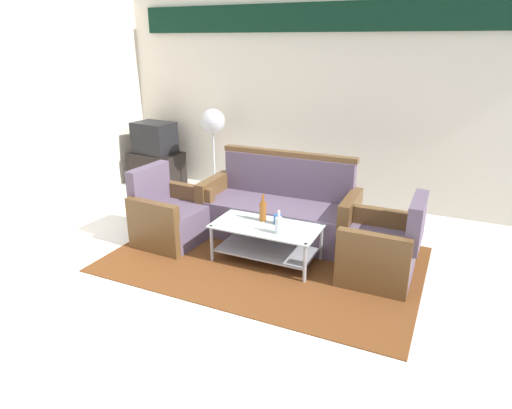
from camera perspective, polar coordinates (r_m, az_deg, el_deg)
ground_plane at (r=4.09m, az=-3.86°, el=-12.18°), size 14.00×14.00×0.00m
wall_back at (r=6.33m, az=9.59°, el=13.55°), size 6.52×0.19×2.80m
rug at (r=4.77m, az=1.12°, el=-7.01°), size 3.18×2.06×0.01m
couch at (r=5.21m, az=2.98°, el=-0.83°), size 1.81×0.77×0.96m
armchair_left at (r=5.18m, az=-10.95°, el=-1.65°), size 0.74×0.80×0.85m
armchair_right at (r=4.47m, az=15.88°, el=-5.72°), size 0.70×0.76×0.85m
coffee_table at (r=4.63m, az=1.39°, el=-4.21°), size 1.10×0.60×0.40m
bottle_brown at (r=4.64m, az=0.89°, el=-0.81°), size 0.07×0.07×0.29m
bottle_clear at (r=4.35m, az=2.91°, el=-2.60°), size 0.07×0.07×0.24m
cup at (r=4.58m, az=2.76°, el=-1.92°), size 0.08×0.08×0.10m
tv_stand at (r=7.31m, az=-12.57°, el=4.51°), size 0.80×0.50×0.52m
television at (r=7.20m, az=-12.86°, el=8.34°), size 0.64×0.50×0.48m
pedestal_fan at (r=6.61m, az=-5.56°, el=9.96°), size 0.36×0.36×1.27m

